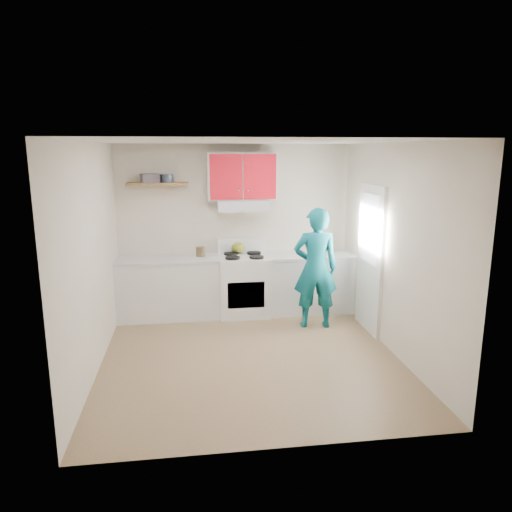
{
  "coord_description": "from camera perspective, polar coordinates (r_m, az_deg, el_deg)",
  "views": [
    {
      "loc": [
        -0.69,
        -5.48,
        2.51
      ],
      "look_at": [
        0.15,
        0.55,
        1.15
      ],
      "focal_mm": 33.45,
      "sensor_mm": 36.0,
      "label": 1
    }
  ],
  "objects": [
    {
      "name": "counter_right",
      "position": [
        7.59,
        6.34,
        -3.22
      ],
      "size": [
        1.32,
        0.6,
        0.9
      ],
      "primitive_type": "cube",
      "color": "silver",
      "rests_on": "floor"
    },
    {
      "name": "floor",
      "position": [
        6.06,
        -0.71,
        -11.86
      ],
      "size": [
        3.8,
        3.8,
        0.0
      ],
      "primitive_type": "plane",
      "color": "brown",
      "rests_on": "ground"
    },
    {
      "name": "silicone_mat",
      "position": [
        7.48,
        8.26,
        0.05
      ],
      "size": [
        0.31,
        0.26,
        0.01
      ],
      "primitive_type": "cube",
      "rotation": [
        0.0,
        0.0,
        -0.01
      ],
      "color": "red",
      "rests_on": "counter_right"
    },
    {
      "name": "shelf",
      "position": [
        7.26,
        -11.68,
        8.47
      ],
      "size": [
        0.9,
        0.3,
        0.04
      ],
      "primitive_type": "cube",
      "color": "brown",
      "rests_on": "back_wall"
    },
    {
      "name": "kettle",
      "position": [
        7.47,
        -2.13,
        1.01
      ],
      "size": [
        0.25,
        0.25,
        0.18
      ],
      "primitive_type": "ellipsoid",
      "rotation": [
        0.0,
        0.0,
        0.21
      ],
      "color": "olive",
      "rests_on": "stove"
    },
    {
      "name": "range_hood",
      "position": [
        7.24,
        -1.63,
        6.14
      ],
      "size": [
        0.76,
        0.44,
        0.15
      ],
      "primitive_type": "cube",
      "color": "silver",
      "rests_on": "back_wall"
    },
    {
      "name": "ceiling",
      "position": [
        5.52,
        -0.78,
        13.54
      ],
      "size": [
        3.6,
        3.8,
        0.04
      ],
      "primitive_type": "cube",
      "color": "white",
      "rests_on": "floor"
    },
    {
      "name": "right_wall",
      "position": [
        6.13,
        16.19,
        0.72
      ],
      "size": [
        0.04,
        3.8,
        2.6
      ],
      "primitive_type": "cube",
      "color": "beige",
      "rests_on": "floor"
    },
    {
      "name": "door_glass",
      "position": [
        6.72,
        13.46,
        3.18
      ],
      "size": [
        0.01,
        0.55,
        0.95
      ],
      "primitive_type": "cube",
      "color": "white",
      "rests_on": "door"
    },
    {
      "name": "tin",
      "position": [
        7.24,
        -10.62,
        9.12
      ],
      "size": [
        0.24,
        0.24,
        0.12
      ],
      "primitive_type": "cylinder",
      "rotation": [
        0.0,
        0.0,
        -0.25
      ],
      "color": "#333D4C",
      "rests_on": "shelf"
    },
    {
      "name": "person",
      "position": [
        6.81,
        7.13,
        -1.46
      ],
      "size": [
        0.67,
        0.47,
        1.73
      ],
      "primitive_type": "imported",
      "rotation": [
        0.0,
        0.0,
        3.04
      ],
      "color": "#0B606B",
      "rests_on": "floor"
    },
    {
      "name": "counter_left",
      "position": [
        7.38,
        -10.35,
        -3.83
      ],
      "size": [
        1.52,
        0.6,
        0.9
      ],
      "primitive_type": "cube",
      "color": "silver",
      "rests_on": "floor"
    },
    {
      "name": "front_wall",
      "position": [
        3.84,
        2.82,
        -5.79
      ],
      "size": [
        3.6,
        0.04,
        2.6
      ],
      "primitive_type": "cube",
      "color": "beige",
      "rests_on": "floor"
    },
    {
      "name": "door",
      "position": [
        6.81,
        13.49,
        -0.34
      ],
      "size": [
        0.05,
        0.85,
        2.05
      ],
      "primitive_type": "cube",
      "color": "white",
      "rests_on": "floor"
    },
    {
      "name": "books",
      "position": [
        7.22,
        -12.57,
        9.07
      ],
      "size": [
        0.29,
        0.25,
        0.13
      ],
      "primitive_type": "cube",
      "rotation": [
        0.0,
        0.0,
        0.32
      ],
      "color": "#3F3840",
      "rests_on": "shelf"
    },
    {
      "name": "stove",
      "position": [
        7.38,
        -1.48,
        -3.52
      ],
      "size": [
        0.76,
        0.65,
        0.92
      ],
      "primitive_type": "cube",
      "color": "white",
      "rests_on": "floor"
    },
    {
      "name": "crock",
      "position": [
        7.31,
        -6.67,
        0.44
      ],
      "size": [
        0.16,
        0.16,
        0.16
      ],
      "primitive_type": "cylinder",
      "rotation": [
        0.0,
        0.0,
        0.17
      ],
      "color": "#48381F",
      "rests_on": "counter_left"
    },
    {
      "name": "back_wall",
      "position": [
        7.5,
        -2.56,
        3.31
      ],
      "size": [
        3.6,
        0.04,
        2.6
      ],
      "primitive_type": "cube",
      "color": "beige",
      "rests_on": "floor"
    },
    {
      "name": "upper_cabinets",
      "position": [
        7.26,
        -1.7,
        9.52
      ],
      "size": [
        1.02,
        0.33,
        0.7
      ],
      "primitive_type": "cube",
      "color": "#B7101C",
      "rests_on": "back_wall"
    },
    {
      "name": "cutting_board",
      "position": [
        7.45,
        4.39,
        0.15
      ],
      "size": [
        0.32,
        0.23,
        0.02
      ],
      "primitive_type": "cube",
      "rotation": [
        0.0,
        0.0,
        0.0
      ],
      "color": "olive",
      "rests_on": "counter_right"
    },
    {
      "name": "left_wall",
      "position": [
        5.72,
        -18.95,
        -0.31
      ],
      "size": [
        0.04,
        3.8,
        2.6
      ],
      "primitive_type": "cube",
      "color": "beige",
      "rests_on": "floor"
    }
  ]
}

